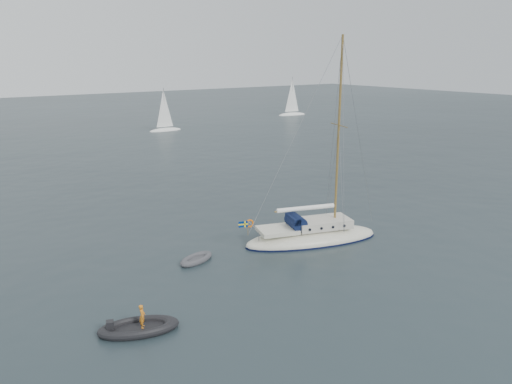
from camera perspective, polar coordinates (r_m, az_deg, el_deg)
ground at (r=34.49m, az=1.42°, el=-6.45°), size 300.00×300.00×0.00m
sailboat at (r=35.60m, az=6.44°, el=-3.91°), size 10.38×3.11×14.79m
dinghy at (r=32.54m, az=-6.83°, el=-7.61°), size 2.66×1.20×0.38m
rib at (r=25.37m, az=-13.31°, el=-14.81°), size 3.86×1.76×1.39m
distant_yacht_c at (r=89.38m, az=-10.44°, el=9.02°), size 5.94×3.17×7.87m
distant_yacht_b at (r=112.13m, az=4.15°, el=10.66°), size 6.63×3.53×8.78m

